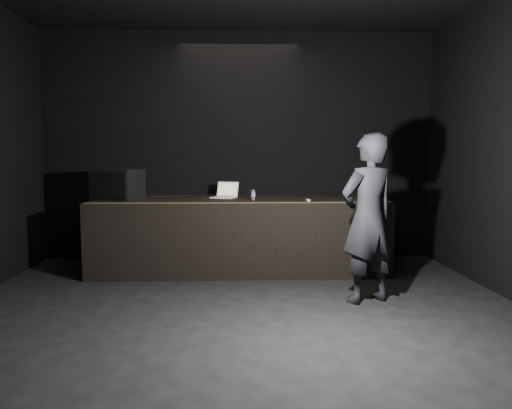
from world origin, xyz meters
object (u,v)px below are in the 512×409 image
Objects in this scene: laptop at (225,194)px; person at (368,218)px; beer_can at (253,195)px; stage_riser at (239,233)px; stage_monitor at (117,184)px.

laptop is 2.42m from person.
beer_can is at bearing -73.81° from person.
stage_monitor is at bearing -174.97° from stage_riser.
stage_monitor is 1.87m from beer_can.
laptop is at bearing 135.12° from beer_can.
person is at bearing -3.70° from stage_monitor.
beer_can is (0.39, -0.39, 0.01)m from laptop.
laptop is 0.55m from beer_can.
laptop is (1.47, 0.24, -0.15)m from stage_monitor.
beer_can reaches higher than stage_riser.
beer_can is 1.87m from person.
person is (1.59, -1.81, -0.14)m from laptop.
stage_monitor reaches higher than laptop.
stage_monitor is 5.28× the size of beer_can.
stage_riser is at bearing 122.91° from beer_can.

